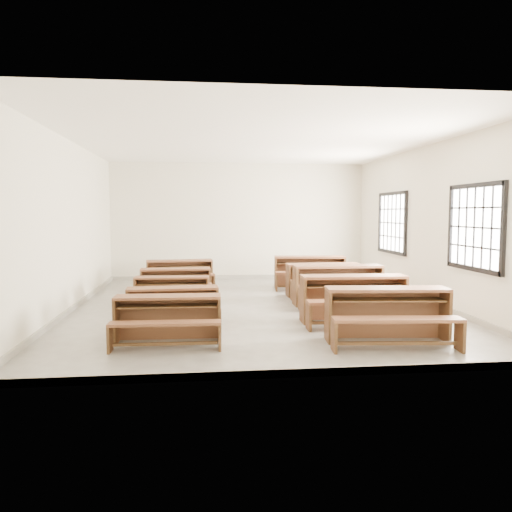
{
  "coord_description": "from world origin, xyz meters",
  "views": [
    {
      "loc": [
        -1.07,
        -9.62,
        1.85
      ],
      "look_at": [
        0.0,
        0.0,
        1.0
      ],
      "focal_mm": 35.0,
      "sensor_mm": 36.0,
      "label": 1
    }
  ],
  "objects": [
    {
      "name": "desk_set_1",
      "position": [
        -1.52,
        -1.64,
        0.38
      ],
      "size": [
        1.49,
        0.84,
        0.65
      ],
      "rotation": [
        0.0,
        0.0,
        0.06
      ],
      "color": "brown",
      "rests_on": "ground"
    },
    {
      "name": "desk_set_8",
      "position": [
        1.62,
        1.06,
        0.42
      ],
      "size": [
        1.62,
        0.85,
        0.72
      ],
      "rotation": [
        0.0,
        0.0,
        0.01
      ],
      "color": "brown",
      "rests_on": "ground"
    },
    {
      "name": "room",
      "position": [
        0.09,
        0.0,
        2.14
      ],
      "size": [
        8.5,
        8.5,
        3.2
      ],
      "color": "gray",
      "rests_on": "ground"
    },
    {
      "name": "desk_set_9",
      "position": [
        1.58,
        2.3,
        0.45
      ],
      "size": [
        1.81,
        1.08,
        0.77
      ],
      "rotation": [
        0.0,
        0.0,
        -0.11
      ],
      "color": "brown",
      "rests_on": "ground"
    },
    {
      "name": "desk_set_0",
      "position": [
        -1.54,
        -2.57,
        0.39
      ],
      "size": [
        1.51,
        0.82,
        0.67
      ],
      "rotation": [
        0.0,
        0.0,
        -0.03
      ],
      "color": "brown",
      "rests_on": "ground"
    },
    {
      "name": "desk_set_2",
      "position": [
        -1.62,
        -0.12,
        0.37
      ],
      "size": [
        1.43,
        0.77,
        0.63
      ],
      "rotation": [
        0.0,
        0.0,
        -0.03
      ],
      "color": "brown",
      "rests_on": "ground"
    },
    {
      "name": "desk_set_6",
      "position": [
        1.48,
        -1.58,
        0.46
      ],
      "size": [
        1.79,
        0.97,
        0.79
      ],
      "rotation": [
        0.0,
        0.0,
        -0.03
      ],
      "color": "brown",
      "rests_on": "ground"
    },
    {
      "name": "desk_set_4",
      "position": [
        -1.58,
        2.42,
        0.41
      ],
      "size": [
        1.64,
        0.97,
        0.71
      ],
      "rotation": [
        0.0,
        0.0,
        0.11
      ],
      "color": "brown",
      "rests_on": "ground"
    },
    {
      "name": "desk_set_5",
      "position": [
        1.56,
        -2.88,
        0.45
      ],
      "size": [
        1.81,
        1.06,
        0.78
      ],
      "rotation": [
        0.0,
        0.0,
        -0.1
      ],
      "color": "brown",
      "rests_on": "ground"
    },
    {
      "name": "desk_set_3",
      "position": [
        -1.61,
        1.0,
        0.39
      ],
      "size": [
        1.51,
        0.84,
        0.66
      ],
      "rotation": [
        0.0,
        0.0,
        0.06
      ],
      "color": "brown",
      "rests_on": "ground"
    },
    {
      "name": "desk_set_7",
      "position": [
        1.65,
        -0.02,
        0.46
      ],
      "size": [
        1.77,
        0.93,
        0.8
      ],
      "rotation": [
        0.0,
        0.0,
        0.01
      ],
      "color": "brown",
      "rests_on": "ground"
    }
  ]
}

